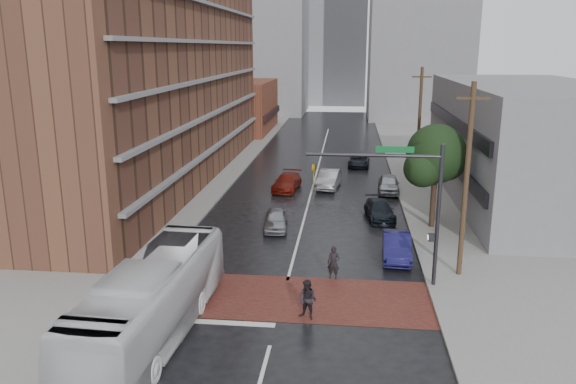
% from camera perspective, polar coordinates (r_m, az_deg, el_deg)
% --- Properties ---
extents(ground, '(160.00, 160.00, 0.00)m').
position_cam_1_polar(ground, '(26.77, -0.65, -11.12)').
color(ground, black).
rests_on(ground, ground).
extents(crosswalk, '(14.00, 5.00, 0.02)m').
position_cam_1_polar(crosswalk, '(27.21, -0.52, -10.65)').
color(crosswalk, brown).
rests_on(crosswalk, ground).
extents(sidewalk_west, '(9.00, 90.00, 0.15)m').
position_cam_1_polar(sidewalk_west, '(52.31, -9.96, 1.59)').
color(sidewalk_west, gray).
rests_on(sidewalk_west, ground).
extents(sidewalk_east, '(9.00, 90.00, 0.15)m').
position_cam_1_polar(sidewalk_east, '(51.02, 15.72, 0.93)').
color(sidewalk_east, gray).
rests_on(sidewalk_east, ground).
extents(apartment_block, '(10.00, 44.00, 28.00)m').
position_cam_1_polar(apartment_block, '(50.90, -13.82, 16.85)').
color(apartment_block, brown).
rests_on(apartment_block, ground).
extents(storefront_west, '(8.00, 16.00, 7.00)m').
position_cam_1_polar(storefront_west, '(79.78, -4.67, 8.66)').
color(storefront_west, brown).
rests_on(storefront_west, ground).
extents(building_east, '(11.00, 26.00, 9.00)m').
position_cam_1_polar(building_east, '(46.56, 23.17, 4.60)').
color(building_east, gray).
rests_on(building_east, ground).
extents(distant_tower_west, '(18.00, 16.00, 32.00)m').
position_cam_1_polar(distant_tower_west, '(103.44, -3.38, 16.95)').
color(distant_tower_west, gray).
rests_on(distant_tower_west, ground).
extents(distant_tower_east, '(16.00, 14.00, 36.00)m').
position_cam_1_polar(distant_tower_east, '(96.81, 13.41, 17.95)').
color(distant_tower_east, gray).
rests_on(distant_tower_east, ground).
extents(distant_tower_center, '(12.00, 10.00, 24.00)m').
position_cam_1_polar(distant_tower_center, '(118.99, 4.94, 14.67)').
color(distant_tower_center, gray).
rests_on(distant_tower_center, ground).
extents(street_tree, '(4.20, 4.10, 6.90)m').
position_cam_1_polar(street_tree, '(37.07, 14.82, 3.39)').
color(street_tree, '#332319').
rests_on(street_tree, ground).
extents(signal_mast, '(6.50, 0.30, 7.20)m').
position_cam_1_polar(signal_mast, '(27.49, 12.15, -0.24)').
color(signal_mast, '#2D2D33').
rests_on(signal_mast, ground).
extents(utility_pole_near, '(1.60, 0.26, 10.00)m').
position_cam_1_polar(utility_pole_near, '(29.29, 17.65, 1.12)').
color(utility_pole_near, '#473321').
rests_on(utility_pole_near, ground).
extents(utility_pole_far, '(1.60, 0.26, 10.00)m').
position_cam_1_polar(utility_pole_far, '(48.75, 13.17, 6.55)').
color(utility_pole_far, '#473321').
rests_on(utility_pole_far, ground).
extents(transit_bus, '(3.30, 11.89, 3.28)m').
position_cam_1_polar(transit_bus, '(23.79, -13.62, -10.62)').
color(transit_bus, silver).
rests_on(transit_bus, ground).
extents(pedestrian_a, '(0.71, 0.54, 1.76)m').
position_cam_1_polar(pedestrian_a, '(29.01, 4.65, -7.18)').
color(pedestrian_a, black).
rests_on(pedestrian_a, ground).
extents(pedestrian_b, '(1.08, 0.98, 1.80)m').
position_cam_1_polar(pedestrian_b, '(24.92, 2.01, -10.88)').
color(pedestrian_b, black).
rests_on(pedestrian_b, ground).
extents(car_travel_a, '(1.84, 3.88, 1.28)m').
position_cam_1_polar(car_travel_a, '(36.72, -1.26, -2.82)').
color(car_travel_a, '#919498').
rests_on(car_travel_a, ground).
extents(car_travel_b, '(2.20, 4.79, 1.52)m').
position_cam_1_polar(car_travel_b, '(47.55, 4.18, 1.33)').
color(car_travel_b, '#B4B6BC').
rests_on(car_travel_b, ground).
extents(car_travel_c, '(2.37, 4.81, 1.34)m').
position_cam_1_polar(car_travel_c, '(46.73, -0.11, 1.02)').
color(car_travel_c, maroon).
rests_on(car_travel_c, ground).
extents(suv_travel, '(2.27, 4.46, 1.21)m').
position_cam_1_polar(suv_travel, '(56.49, 7.22, 3.20)').
color(suv_travel, black).
rests_on(suv_travel, ground).
extents(car_parked_near, '(1.69, 4.42, 1.44)m').
position_cam_1_polar(car_parked_near, '(32.26, 10.98, -5.44)').
color(car_parked_near, '#18164F').
rests_on(car_parked_near, ground).
extents(car_parked_mid, '(2.25, 4.50, 1.26)m').
position_cam_1_polar(car_parked_mid, '(39.37, 9.29, -1.83)').
color(car_parked_mid, black).
rests_on(car_parked_mid, ground).
extents(car_parked_far, '(1.83, 4.23, 1.42)m').
position_cam_1_polar(car_parked_far, '(46.68, 10.19, 0.82)').
color(car_parked_far, '#A9ACB1').
rests_on(car_parked_far, ground).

